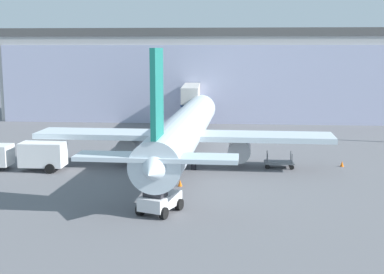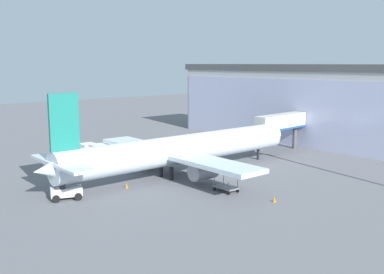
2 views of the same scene
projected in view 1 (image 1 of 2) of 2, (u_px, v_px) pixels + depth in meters
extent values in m
plane|color=slate|center=(184.00, 174.00, 48.07)|extent=(240.00, 240.00, 0.00)
cube|color=#ACACAC|center=(212.00, 78.00, 85.36)|extent=(64.47, 14.73, 12.86)
cube|color=#B2B5D5|center=(210.00, 85.00, 78.74)|extent=(62.91, 1.62, 11.58)
cube|color=#4D4D4D|center=(212.00, 33.00, 84.19)|extent=(65.76, 15.02, 1.20)
cube|color=beige|center=(191.00, 94.00, 73.29)|extent=(2.87, 11.25, 2.40)
cube|color=#194799|center=(191.00, 102.00, 73.47)|extent=(2.92, 11.26, 0.30)
cylinder|color=#4C4C51|center=(192.00, 112.00, 77.91)|extent=(0.70, 0.70, 3.71)
cylinder|color=silver|center=(185.00, 129.00, 52.02)|extent=(3.80, 34.83, 3.60)
cone|color=silver|center=(201.00, 109.00, 69.09)|extent=(3.62, 3.02, 3.60)
cone|color=silver|center=(154.00, 169.00, 34.95)|extent=(3.27, 4.02, 3.24)
cube|color=silver|center=(183.00, 135.00, 50.37)|extent=(27.90, 4.35, 0.50)
cube|color=silver|center=(156.00, 157.00, 35.84)|extent=(11.01, 2.46, 0.30)
cube|color=#197266|center=(157.00, 93.00, 35.63)|extent=(0.38, 3.20, 6.00)
cylinder|color=gray|center=(130.00, 147.00, 51.65)|extent=(2.12, 3.21, 2.10)
cylinder|color=gray|center=(239.00, 150.00, 50.53)|extent=(2.12, 3.21, 2.10)
cylinder|color=black|center=(170.00, 161.00, 49.88)|extent=(0.50, 0.50, 1.60)
cylinder|color=black|center=(193.00, 161.00, 49.65)|extent=(0.50, 0.50, 1.60)
cylinder|color=black|center=(199.00, 132.00, 66.58)|extent=(0.40, 0.40, 1.60)
cube|color=white|center=(43.00, 154.00, 49.05)|extent=(4.05, 2.29, 2.20)
cylinder|color=black|center=(4.00, 163.00, 50.64)|extent=(0.91, 0.32, 0.90)
cylinder|color=black|center=(50.00, 169.00, 48.07)|extent=(0.91, 0.32, 0.90)
cylinder|color=black|center=(58.00, 163.00, 50.24)|extent=(0.91, 0.32, 0.90)
cube|color=slate|center=(279.00, 162.00, 50.40)|extent=(2.80, 1.61, 0.16)
cylinder|color=black|center=(267.00, 167.00, 49.85)|extent=(0.44, 0.12, 0.44)
cylinder|color=slate|center=(268.00, 158.00, 49.72)|extent=(0.08, 0.08, 0.90)
cylinder|color=black|center=(267.00, 164.00, 51.27)|extent=(0.44, 0.12, 0.44)
cylinder|color=slate|center=(267.00, 155.00, 51.13)|extent=(0.08, 0.08, 0.90)
cylinder|color=black|center=(292.00, 167.00, 49.63)|extent=(0.44, 0.12, 0.44)
cylinder|color=slate|center=(292.00, 159.00, 49.50)|extent=(0.08, 0.08, 0.90)
cylinder|color=black|center=(290.00, 164.00, 51.05)|extent=(0.44, 0.12, 0.44)
cylinder|color=slate|center=(291.00, 156.00, 50.91)|extent=(0.08, 0.08, 0.90)
cube|color=silver|center=(160.00, 201.00, 36.66)|extent=(2.79, 3.62, 0.90)
cube|color=#26262B|center=(155.00, 189.00, 35.93)|extent=(1.66, 1.42, 1.00)
cylinder|color=black|center=(157.00, 201.00, 38.12)|extent=(0.60, 0.87, 0.80)
cylinder|color=black|center=(179.00, 204.00, 37.34)|extent=(0.60, 0.87, 0.80)
cylinder|color=black|center=(140.00, 210.00, 36.13)|extent=(0.60, 0.87, 0.80)
cylinder|color=black|center=(164.00, 213.00, 35.35)|extent=(0.60, 0.87, 0.80)
cone|color=orange|center=(180.00, 183.00, 43.73)|extent=(0.36, 0.36, 0.55)
cone|color=orange|center=(342.00, 164.00, 50.92)|extent=(0.36, 0.36, 0.55)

